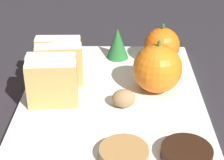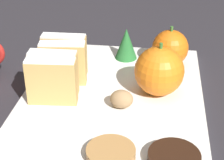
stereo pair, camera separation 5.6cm
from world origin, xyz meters
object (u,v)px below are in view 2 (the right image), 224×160
walnut (122,99)px  chocolate_cookie (174,158)px  orange_near (170,48)px  orange_far (159,71)px

walnut → chocolate_cookie: (0.07, -0.11, -0.01)m
orange_near → orange_far: (-0.02, -0.10, 0.01)m
orange_far → walnut: 0.07m
orange_far → chocolate_cookie: 0.16m
orange_near → walnut: bearing=-114.6°
orange_near → chocolate_cookie: (0.01, -0.26, -0.02)m
chocolate_cookie → orange_far: bearing=98.4°
orange_far → walnut: size_ratio=2.49×
walnut → chocolate_cookie: walnut is taller
orange_far → walnut: orange_far is taller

